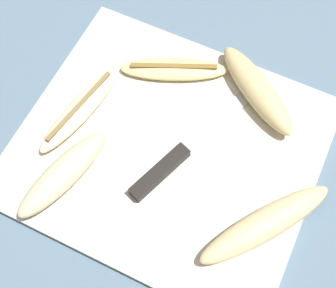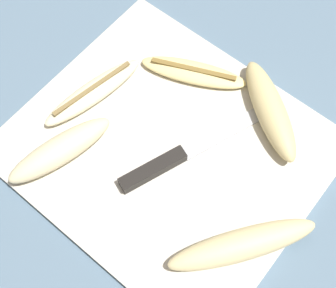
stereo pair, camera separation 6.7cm
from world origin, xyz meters
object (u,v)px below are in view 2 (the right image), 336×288
object	(u,v)px
banana_bright_far	(93,92)
banana_golden_short	(193,72)
knife	(170,161)
banana_cream_curved	(60,150)
banana_ripe_center	(243,245)
banana_spotted_left	(270,110)

from	to	relation	value
banana_bright_far	banana_golden_short	xyz separation A→B (m)	(0.09, 0.13, -0.00)
knife	banana_cream_curved	bearing A→B (deg)	-125.07
banana_ripe_center	knife	bearing A→B (deg)	166.92
knife	banana_cream_curved	distance (m)	0.16
banana_spotted_left	knife	bearing A→B (deg)	-113.39
banana_bright_far	knife	bearing A→B (deg)	-4.36
banana_bright_far	banana_ripe_center	bearing A→B (deg)	-8.63
banana_spotted_left	banana_cream_curved	bearing A→B (deg)	-128.78
banana_spotted_left	banana_cream_curved	xyz separation A→B (m)	(-0.19, -0.24, -0.00)
banana_golden_short	banana_ripe_center	world-z (taller)	banana_ripe_center
banana_bright_far	banana_golden_short	distance (m)	0.16
knife	banana_bright_far	bearing A→B (deg)	-164.23
knife	banana_golden_short	world-z (taller)	same
banana_ripe_center	banana_spotted_left	bearing A→B (deg)	114.21
knife	banana_ripe_center	world-z (taller)	banana_ripe_center
banana_spotted_left	banana_cream_curved	world-z (taller)	banana_spotted_left
banana_spotted_left	banana_ripe_center	distance (m)	0.20
knife	banana_ripe_center	size ratio (longest dim) A/B	1.30
banana_golden_short	banana_cream_curved	size ratio (longest dim) A/B	1.00
knife	banana_ripe_center	distance (m)	0.15
knife	banana_spotted_left	world-z (taller)	banana_spotted_left
banana_golden_short	banana_cream_curved	xyz separation A→B (m)	(-0.06, -0.23, 0.01)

